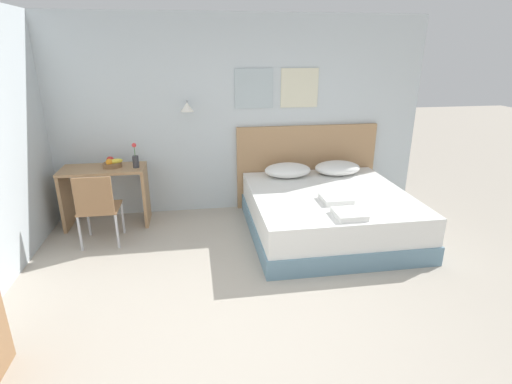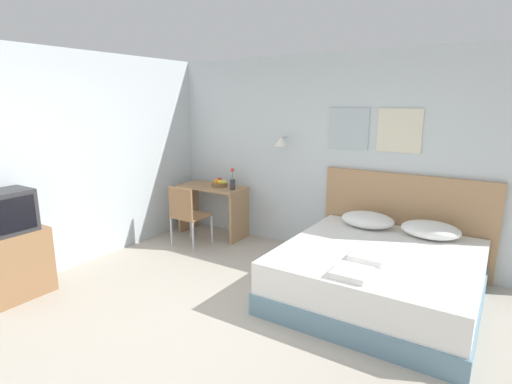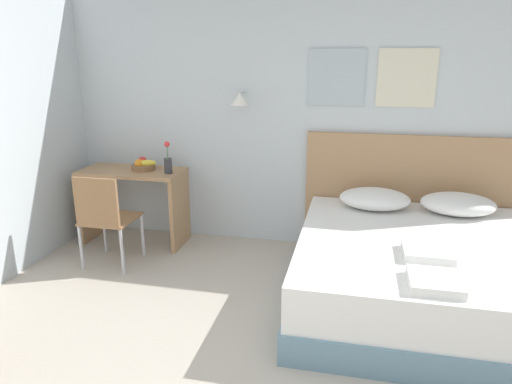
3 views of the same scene
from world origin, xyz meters
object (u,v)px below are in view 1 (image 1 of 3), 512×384
object	(u,v)px
pillow_right	(337,168)
desk_chair	(97,205)
bed	(328,213)
pillow_left	(288,170)
folded_towel_near_foot	(336,199)
folded_towel_mid_bed	(349,214)
flower_vase	(135,159)
fruit_bowl	(112,163)
desk	(105,186)
headboard	(306,166)

from	to	relation	value
pillow_right	desk_chair	world-z (taller)	desk_chair
bed	pillow_left	xyz separation A→B (m)	(-0.36, 0.71, 0.37)
pillow_left	folded_towel_near_foot	bearing A→B (deg)	-71.59
folded_towel_mid_bed	flower_vase	distance (m)	2.73
fruit_bowl	flower_vase	world-z (taller)	flower_vase
pillow_right	desk_chair	size ratio (longest dim) A/B	0.72
fruit_bowl	desk_chair	bearing A→B (deg)	-97.91
desk	desk_chair	world-z (taller)	desk_chair
headboard	flower_vase	xyz separation A→B (m)	(-2.35, -0.35, 0.30)
folded_towel_mid_bed	desk	size ratio (longest dim) A/B	0.31
folded_towel_mid_bed	flower_vase	world-z (taller)	flower_vase
folded_towel_mid_bed	pillow_right	bearing A→B (deg)	74.84
folded_towel_near_foot	folded_towel_mid_bed	bearing A→B (deg)	-92.09
headboard	desk	bearing A→B (deg)	-173.76
bed	desk_chair	xyz separation A→B (m)	(-2.75, 0.09, 0.25)
folded_towel_mid_bed	headboard	bearing A→B (deg)	88.77
desk_chair	desk	bearing A→B (deg)	92.46
headboard	folded_towel_near_foot	size ratio (longest dim) A/B	6.12
bed	headboard	bearing A→B (deg)	90.00
folded_towel_mid_bed	desk_chair	size ratio (longest dim) A/B	0.37
headboard	desk_chair	world-z (taller)	headboard
fruit_bowl	flower_vase	xyz separation A→B (m)	(0.30, -0.08, 0.06)
desk	flower_vase	world-z (taller)	flower_vase
desk	fruit_bowl	distance (m)	0.32
folded_towel_mid_bed	flower_vase	xyz separation A→B (m)	(-2.32, 1.42, 0.31)
fruit_bowl	folded_towel_near_foot	bearing A→B (deg)	-21.62
headboard	pillow_left	bearing A→B (deg)	-138.93
bed	desk_chair	size ratio (longest dim) A/B	2.25
bed	pillow_right	xyz separation A→B (m)	(0.36, 0.71, 0.37)
pillow_left	folded_towel_mid_bed	world-z (taller)	pillow_left
headboard	desk_chair	xyz separation A→B (m)	(-2.75, -0.93, -0.08)
pillow_right	fruit_bowl	distance (m)	3.02
headboard	pillow_right	size ratio (longest dim) A/B	3.22
pillow_left	desk_chair	bearing A→B (deg)	-165.51
pillow_right	folded_towel_mid_bed	bearing A→B (deg)	-105.16
folded_towel_near_foot	headboard	bearing A→B (deg)	89.07
desk	fruit_bowl	world-z (taller)	fruit_bowl
pillow_right	flower_vase	bearing A→B (deg)	-179.13
bed	headboard	xyz separation A→B (m)	(0.00, 1.02, 0.32)
pillow_right	desk	size ratio (longest dim) A/B	0.61
desk	flower_vase	size ratio (longest dim) A/B	3.27
flower_vase	pillow_left	bearing A→B (deg)	1.18
bed	fruit_bowl	bearing A→B (deg)	164.30
bed	folded_towel_mid_bed	xyz separation A→B (m)	(-0.04, -0.75, 0.30)
folded_towel_near_foot	flower_vase	xyz separation A→B (m)	(-2.33, 0.97, 0.31)
bed	pillow_right	distance (m)	0.88
pillow_left	flower_vase	size ratio (longest dim) A/B	1.99
headboard	fruit_bowl	bearing A→B (deg)	-174.08
headboard	desk	world-z (taller)	headboard
folded_towel_mid_bed	desk	xyz separation A→B (m)	(-2.74, 1.47, -0.05)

